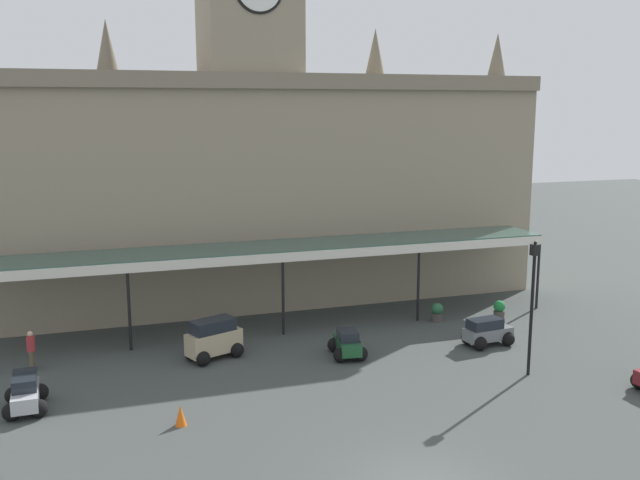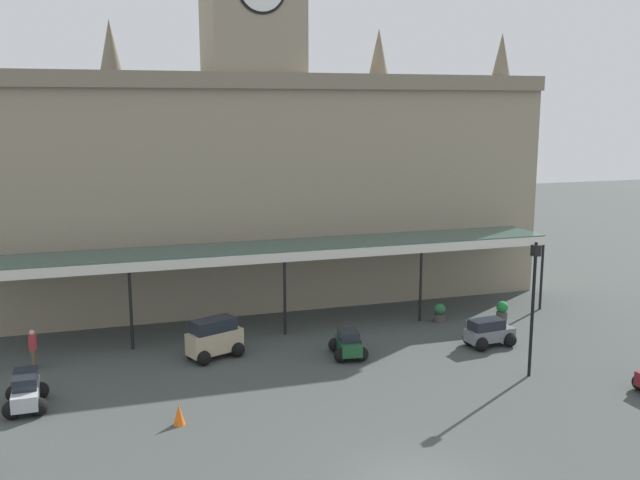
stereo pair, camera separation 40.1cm
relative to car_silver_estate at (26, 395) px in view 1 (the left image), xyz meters
name	(u,v)px [view 1 (the left image)]	position (x,y,z in m)	size (l,w,h in m)	color
station_building	(251,176)	(11.14, 11.79, 6.48)	(32.09, 5.75, 19.91)	gray
entrance_canopy	(276,249)	(11.14, 6.72, 3.37)	(28.54, 3.26, 4.08)	#38564C
car_silver_estate	(26,395)	(0.00, 0.00, 0.00)	(1.58, 2.27, 1.27)	#B2B5BA
car_beige_van	(214,341)	(7.38, 3.17, 0.24)	(2.58, 2.15, 1.77)	tan
car_grey_estate	(487,333)	(19.56, 0.96, 0.00)	(2.33, 1.70, 1.27)	slate
car_green_sedan	(347,345)	(12.96, 1.60, -0.06)	(1.71, 2.16, 1.19)	#1E512D
pedestrian_near_entrance	(31,349)	(-0.02, 4.19, 0.34)	(0.34, 0.39, 1.67)	brown
victorian_lamppost	(532,294)	(19.19, -2.79, 2.84)	(0.30, 0.30, 5.55)	black
traffic_cone	(181,416)	(5.11, -3.08, -0.20)	(0.40, 0.40, 0.73)	orange
planter_near_kerb	(437,312)	(19.12, 5.02, -0.07)	(0.60, 0.60, 0.96)	#47423D
planter_by_canopy	(499,309)	(22.37, 4.42, -0.07)	(0.60, 0.60, 0.96)	#47423D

